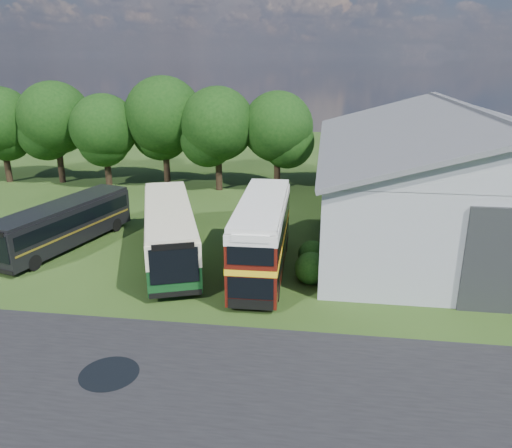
# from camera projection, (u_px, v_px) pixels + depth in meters

# --- Properties ---
(ground) EXTENTS (120.00, 120.00, 0.00)m
(ground) POSITION_uv_depth(u_px,v_px,m) (172.00, 334.00, 21.05)
(ground) COLOR #1E3410
(ground) RESTS_ON ground
(asphalt_road) EXTENTS (60.00, 8.00, 0.02)m
(asphalt_road) POSITION_uv_depth(u_px,v_px,m) (229.00, 385.00, 17.84)
(asphalt_road) COLOR black
(asphalt_road) RESTS_ON ground
(puddle) EXTENTS (2.20, 2.20, 0.01)m
(puddle) POSITION_uv_depth(u_px,v_px,m) (109.00, 374.00, 18.43)
(puddle) COLOR black
(puddle) RESTS_ON ground
(storage_shed) EXTENTS (18.80, 24.80, 8.15)m
(storage_shed) POSITION_uv_depth(u_px,v_px,m) (462.00, 168.00, 32.75)
(storage_shed) COLOR gray
(storage_shed) RESTS_ON ground
(tree_far_left) EXTENTS (6.12, 6.12, 8.64)m
(tree_far_left) POSITION_uv_depth(u_px,v_px,m) (0.00, 121.00, 44.78)
(tree_far_left) COLOR black
(tree_far_left) RESTS_ON ground
(tree_left_a) EXTENTS (6.46, 6.46, 9.12)m
(tree_left_a) POSITION_uv_depth(u_px,v_px,m) (55.00, 118.00, 44.50)
(tree_left_a) COLOR black
(tree_left_a) RESTS_ON ground
(tree_left_b) EXTENTS (5.78, 5.78, 8.16)m
(tree_left_b) POSITION_uv_depth(u_px,v_px,m) (104.00, 128.00, 43.11)
(tree_left_b) COLOR black
(tree_left_b) RESTS_ON ground
(tree_mid) EXTENTS (6.80, 6.80, 9.60)m
(tree_mid) POSITION_uv_depth(u_px,v_px,m) (164.00, 116.00, 43.38)
(tree_mid) COLOR black
(tree_mid) RESTS_ON ground
(tree_right_a) EXTENTS (6.26, 6.26, 8.83)m
(tree_right_a) POSITION_uv_depth(u_px,v_px,m) (218.00, 124.00, 41.94)
(tree_right_a) COLOR black
(tree_right_a) RESTS_ON ground
(tree_right_b) EXTENTS (5.98, 5.98, 8.45)m
(tree_right_b) POSITION_uv_depth(u_px,v_px,m) (278.00, 127.00, 42.12)
(tree_right_b) COLOR black
(tree_right_b) RESTS_ON ground
(shrub_front) EXTENTS (1.70, 1.70, 1.70)m
(shrub_front) POSITION_uv_depth(u_px,v_px,m) (310.00, 282.00, 25.95)
(shrub_front) COLOR #194714
(shrub_front) RESTS_ON ground
(shrub_mid) EXTENTS (1.60, 1.60, 1.60)m
(shrub_mid) POSITION_uv_depth(u_px,v_px,m) (312.00, 267.00, 27.82)
(shrub_mid) COLOR #194714
(shrub_mid) RESTS_ON ground
(bus_green_single) EXTENTS (6.33, 11.65, 3.15)m
(bus_green_single) POSITION_uv_depth(u_px,v_px,m) (169.00, 231.00, 28.49)
(bus_green_single) COLOR black
(bus_green_single) RESTS_ON ground
(bus_maroon_double) EXTENTS (2.61, 9.53, 4.08)m
(bus_maroon_double) POSITION_uv_depth(u_px,v_px,m) (262.00, 237.00, 26.45)
(bus_maroon_double) COLOR black
(bus_maroon_double) RESTS_ON ground
(bus_dark_single) EXTENTS (4.85, 10.17, 2.74)m
(bus_dark_single) POSITION_uv_depth(u_px,v_px,m) (64.00, 224.00, 30.31)
(bus_dark_single) COLOR black
(bus_dark_single) RESTS_ON ground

